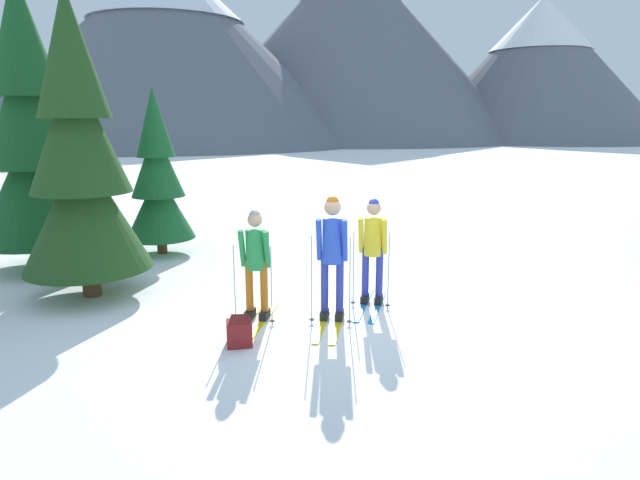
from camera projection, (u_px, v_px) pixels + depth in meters
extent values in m
plane|color=white|center=(328.00, 312.00, 8.15)|extent=(400.00, 400.00, 0.00)
cube|color=yellow|center=(263.00, 321.00, 7.76)|extent=(0.48, 1.62, 0.02)
cube|color=yellow|center=(248.00, 320.00, 7.80)|extent=(0.48, 1.62, 0.02)
cube|color=black|center=(265.00, 314.00, 7.84)|extent=(0.17, 0.28, 0.12)
cylinder|color=#B76019|center=(264.00, 287.00, 7.75)|extent=(0.11, 0.11, 0.77)
cube|color=black|center=(250.00, 314.00, 7.88)|extent=(0.17, 0.28, 0.12)
cylinder|color=#B76019|center=(249.00, 286.00, 7.79)|extent=(0.11, 0.11, 0.77)
cylinder|color=#238C42|center=(256.00, 249.00, 7.65)|extent=(0.28, 0.28, 0.58)
sphere|color=tan|center=(255.00, 220.00, 7.55)|extent=(0.21, 0.21, 0.21)
sphere|color=gray|center=(255.00, 215.00, 7.54)|extent=(0.16, 0.16, 0.16)
cylinder|color=#238C42|center=(267.00, 249.00, 7.55)|extent=(0.12, 0.21, 0.55)
cylinder|color=#238C42|center=(242.00, 248.00, 7.62)|extent=(0.12, 0.21, 0.55)
cylinder|color=#A5A5AD|center=(271.00, 286.00, 7.53)|extent=(0.02, 0.02, 1.15)
cylinder|color=black|center=(272.00, 321.00, 7.65)|extent=(0.07, 0.07, 0.01)
cylinder|color=#A5A5AD|center=(235.00, 284.00, 7.63)|extent=(0.02, 0.02, 1.15)
cylinder|color=black|center=(236.00, 318.00, 7.74)|extent=(0.07, 0.07, 0.01)
cube|color=#99661E|center=(259.00, 244.00, 7.80)|extent=(0.29, 0.22, 0.36)
cube|color=yellow|center=(339.00, 322.00, 7.74)|extent=(0.43, 1.62, 0.02)
cube|color=yellow|center=(324.00, 321.00, 7.77)|extent=(0.43, 1.62, 0.02)
cube|color=black|center=(340.00, 315.00, 7.82)|extent=(0.16, 0.28, 0.12)
cylinder|color=#2D389E|center=(340.00, 284.00, 7.71)|extent=(0.11, 0.11, 0.86)
cube|color=black|center=(325.00, 314.00, 7.85)|extent=(0.16, 0.28, 0.12)
cylinder|color=#2D389E|center=(325.00, 283.00, 7.75)|extent=(0.11, 0.11, 0.86)
cylinder|color=blue|center=(332.00, 240.00, 7.59)|extent=(0.28, 0.28, 0.65)
sphere|color=tan|center=(333.00, 207.00, 7.48)|extent=(0.23, 0.23, 0.23)
sphere|color=#B76019|center=(333.00, 202.00, 7.47)|extent=(0.18, 0.18, 0.18)
cylinder|color=blue|center=(345.00, 241.00, 7.50)|extent=(0.12, 0.22, 0.62)
cylinder|color=blue|center=(319.00, 240.00, 7.55)|extent=(0.12, 0.22, 0.62)
cylinder|color=#A5A5AD|center=(350.00, 282.00, 7.50)|extent=(0.02, 0.02, 1.30)
cylinder|color=black|center=(349.00, 321.00, 7.63)|extent=(0.07, 0.07, 0.01)
cylinder|color=#A5A5AD|center=(312.00, 280.00, 7.57)|extent=(0.02, 0.02, 1.30)
cylinder|color=black|center=(312.00, 319.00, 7.70)|extent=(0.07, 0.07, 0.01)
cube|color=#1E84D1|center=(378.00, 306.00, 8.41)|extent=(0.55, 1.51, 0.02)
cube|color=#1E84D1|center=(364.00, 305.00, 8.46)|extent=(0.55, 1.51, 0.02)
cube|color=black|center=(379.00, 299.00, 8.49)|extent=(0.18, 0.28, 0.12)
cylinder|color=#2D389E|center=(379.00, 273.00, 8.40)|extent=(0.11, 0.11, 0.80)
cube|color=black|center=(365.00, 298.00, 8.54)|extent=(0.18, 0.28, 0.12)
cylinder|color=#2D389E|center=(365.00, 272.00, 8.45)|extent=(0.11, 0.11, 0.80)
cylinder|color=yellow|center=(373.00, 236.00, 8.29)|extent=(0.28, 0.28, 0.60)
sphere|color=tan|center=(374.00, 208.00, 8.20)|extent=(0.22, 0.22, 0.22)
sphere|color=#2D389E|center=(374.00, 204.00, 8.18)|extent=(0.16, 0.16, 0.16)
cylinder|color=yellow|center=(384.00, 237.00, 8.19)|extent=(0.13, 0.21, 0.57)
cylinder|color=yellow|center=(361.00, 235.00, 8.27)|extent=(0.13, 0.21, 0.57)
cylinder|color=#A5A5AD|center=(388.00, 272.00, 8.17)|extent=(0.02, 0.02, 1.20)
cylinder|color=black|center=(388.00, 305.00, 8.29)|extent=(0.07, 0.07, 0.01)
cylinder|color=#A5A5AD|center=(353.00, 269.00, 8.29)|extent=(0.02, 0.02, 1.20)
cylinder|color=black|center=(353.00, 302.00, 8.41)|extent=(0.07, 0.07, 0.01)
cylinder|color=#51381E|center=(44.00, 240.00, 10.56)|extent=(0.33, 0.33, 1.07)
cone|color=#14471E|center=(37.00, 183.00, 10.31)|extent=(2.28, 2.28, 2.25)
cone|color=#14471E|center=(28.00, 107.00, 9.99)|extent=(1.74, 1.74, 2.25)
cone|color=#14471E|center=(20.00, 32.00, 9.71)|extent=(1.24, 1.24, 2.25)
cylinder|color=#51381E|center=(162.00, 238.00, 11.68)|extent=(0.21, 0.21, 0.68)
cone|color=#195628|center=(159.00, 205.00, 11.52)|extent=(1.46, 1.46, 1.44)
cone|color=#195628|center=(157.00, 162.00, 11.32)|extent=(1.11, 1.11, 1.44)
cone|color=#195628|center=(154.00, 122.00, 11.13)|extent=(0.79, 0.79, 1.44)
cylinder|color=#51381E|center=(90.00, 268.00, 8.83)|extent=(0.29, 0.29, 0.94)
cone|color=#1E4219|center=(84.00, 209.00, 8.62)|extent=(2.01, 2.01, 1.98)
cone|color=#1E4219|center=(77.00, 129.00, 8.34)|extent=(1.53, 1.53, 1.98)
cone|color=#1E4219|center=(69.00, 51.00, 8.09)|extent=(1.10, 1.10, 1.98)
cube|color=maroon|center=(239.00, 333.00, 6.92)|extent=(0.35, 0.28, 0.34)
cube|color=maroon|center=(239.00, 319.00, 6.88)|extent=(0.22, 0.28, 0.04)
cone|color=slate|center=(169.00, 49.00, 59.54)|extent=(43.91, 43.91, 20.62)
cone|color=slate|center=(350.00, 46.00, 70.10)|extent=(45.16, 45.16, 24.24)
cone|color=slate|center=(538.00, 70.00, 68.42)|extent=(32.16, 32.16, 17.63)
cone|color=white|center=(542.00, 24.00, 67.20)|extent=(12.53, 12.53, 6.54)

